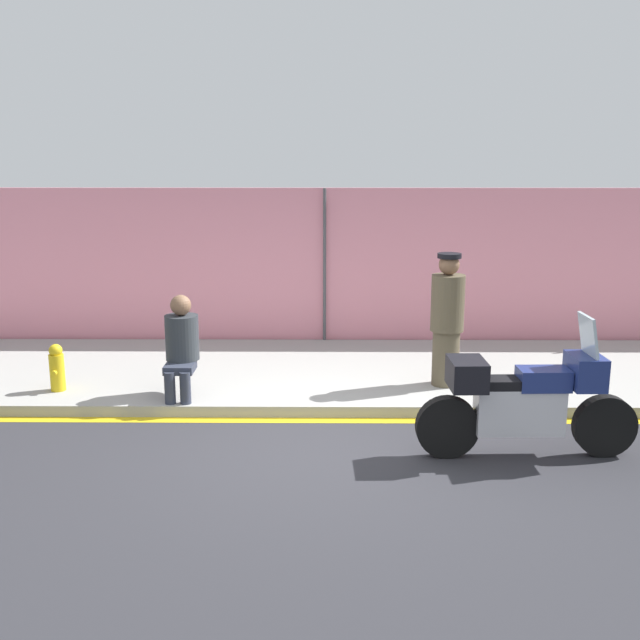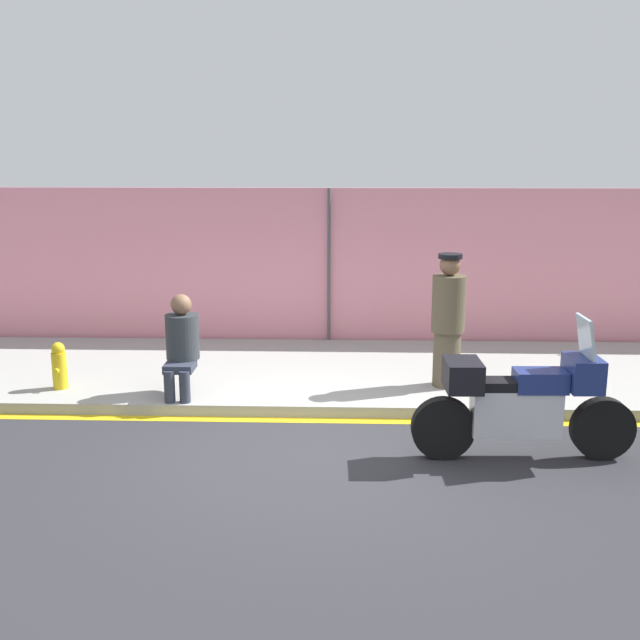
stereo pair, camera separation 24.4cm
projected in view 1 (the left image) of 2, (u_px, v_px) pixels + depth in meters
name	position (u px, v px, depth m)	size (l,w,h in m)	color
ground_plane	(323.00, 451.00, 7.98)	(120.00, 120.00, 0.00)	#2D2D33
sidewalk	(324.00, 373.00, 10.60)	(42.84, 3.32, 0.14)	#9E9E99
curb_paint_stripe	(324.00, 420.00, 8.90)	(42.84, 0.18, 0.01)	gold
storefront_fence	(325.00, 269.00, 12.04)	(40.70, 0.17, 2.58)	pink
motorcycle	(525.00, 401.00, 7.73)	(2.31, 0.53, 1.51)	black
officer_standing	(447.00, 319.00, 9.64)	(0.43, 0.43, 1.73)	brown
person_seated_on_curb	(181.00, 341.00, 9.26)	(0.42, 0.67, 1.27)	#2D3342
fire_hydrant	(57.00, 368.00, 9.52)	(0.19, 0.23, 0.61)	gold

